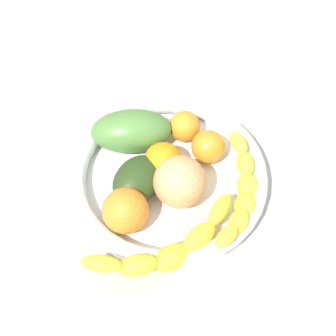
{
  "coord_description": "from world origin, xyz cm",
  "views": [
    {
      "loc": [
        -18.34,
        -32.54,
        64.25
      ],
      "look_at": [
        0.0,
        0.0,
        7.59
      ],
      "focal_mm": 47.88,
      "sensor_mm": 36.0,
      "label": 1
    }
  ],
  "objects_px": {
    "fruit_bowl": "(168,176)",
    "orange_mid_left": "(185,126)",
    "mango_green": "(131,131)",
    "peach_blush": "(179,182)",
    "avocado_dark": "(137,179)",
    "orange_front": "(166,160)",
    "banana_draped_left": "(242,192)",
    "banana_draped_right": "(168,249)",
    "orange_rear": "(125,211)",
    "orange_mid_right": "(208,147)"
  },
  "relations": [
    {
      "from": "peach_blush",
      "to": "orange_mid_right",
      "type": "bearing_deg",
      "value": 28.23
    },
    {
      "from": "banana_draped_right",
      "to": "avocado_dark",
      "type": "distance_m",
      "value": 0.12
    },
    {
      "from": "mango_green",
      "to": "orange_mid_right",
      "type": "bearing_deg",
      "value": -41.73
    },
    {
      "from": "avocado_dark",
      "to": "orange_front",
      "type": "bearing_deg",
      "value": 9.29
    },
    {
      "from": "banana_draped_left",
      "to": "peach_blush",
      "type": "distance_m",
      "value": 0.09
    },
    {
      "from": "mango_green",
      "to": "peach_blush",
      "type": "relative_size",
      "value": 1.63
    },
    {
      "from": "banana_draped_left",
      "to": "avocado_dark",
      "type": "bearing_deg",
      "value": 142.12
    },
    {
      "from": "peach_blush",
      "to": "banana_draped_right",
      "type": "bearing_deg",
      "value": -128.52
    },
    {
      "from": "banana_draped_right",
      "to": "orange_mid_left",
      "type": "bearing_deg",
      "value": 53.6
    },
    {
      "from": "orange_mid_left",
      "to": "mango_green",
      "type": "bearing_deg",
      "value": 160.82
    },
    {
      "from": "orange_mid_right",
      "to": "peach_blush",
      "type": "height_order",
      "value": "peach_blush"
    },
    {
      "from": "orange_front",
      "to": "peach_blush",
      "type": "height_order",
      "value": "peach_blush"
    },
    {
      "from": "orange_mid_right",
      "to": "peach_blush",
      "type": "distance_m",
      "value": 0.09
    },
    {
      "from": "banana_draped_right",
      "to": "orange_rear",
      "type": "relative_size",
      "value": 3.57
    },
    {
      "from": "peach_blush",
      "to": "fruit_bowl",
      "type": "bearing_deg",
      "value": 88.52
    },
    {
      "from": "fruit_bowl",
      "to": "banana_draped_right",
      "type": "distance_m",
      "value": 0.13
    },
    {
      "from": "fruit_bowl",
      "to": "orange_mid_left",
      "type": "distance_m",
      "value": 0.09
    },
    {
      "from": "orange_front",
      "to": "mango_green",
      "type": "height_order",
      "value": "mango_green"
    },
    {
      "from": "orange_mid_right",
      "to": "mango_green",
      "type": "distance_m",
      "value": 0.12
    },
    {
      "from": "mango_green",
      "to": "fruit_bowl",
      "type": "bearing_deg",
      "value": -79.19
    },
    {
      "from": "mango_green",
      "to": "peach_blush",
      "type": "height_order",
      "value": "peach_blush"
    },
    {
      "from": "banana_draped_left",
      "to": "banana_draped_right",
      "type": "xyz_separation_m",
      "value": [
        -0.14,
        -0.02,
        -0.0
      ]
    },
    {
      "from": "orange_mid_right",
      "to": "avocado_dark",
      "type": "relative_size",
      "value": 0.62
    },
    {
      "from": "banana_draped_left",
      "to": "orange_mid_right",
      "type": "height_order",
      "value": "orange_mid_right"
    },
    {
      "from": "banana_draped_right",
      "to": "peach_blush",
      "type": "height_order",
      "value": "peach_blush"
    },
    {
      "from": "orange_rear",
      "to": "avocado_dark",
      "type": "height_order",
      "value": "orange_rear"
    },
    {
      "from": "banana_draped_left",
      "to": "fruit_bowl",
      "type": "bearing_deg",
      "value": 129.53
    },
    {
      "from": "orange_front",
      "to": "mango_green",
      "type": "relative_size",
      "value": 0.46
    },
    {
      "from": "avocado_dark",
      "to": "peach_blush",
      "type": "xyz_separation_m",
      "value": [
        0.05,
        -0.04,
        0.01
      ]
    },
    {
      "from": "peach_blush",
      "to": "orange_mid_left",
      "type": "bearing_deg",
      "value": 55.43
    },
    {
      "from": "banana_draped_right",
      "to": "orange_front",
      "type": "distance_m",
      "value": 0.15
    },
    {
      "from": "banana_draped_right",
      "to": "peach_blush",
      "type": "xyz_separation_m",
      "value": [
        0.06,
        0.08,
        0.01
      ]
    },
    {
      "from": "banana_draped_left",
      "to": "orange_rear",
      "type": "height_order",
      "value": "orange_rear"
    },
    {
      "from": "orange_front",
      "to": "orange_mid_left",
      "type": "height_order",
      "value": "orange_front"
    },
    {
      "from": "banana_draped_right",
      "to": "avocado_dark",
      "type": "relative_size",
      "value": 2.76
    },
    {
      "from": "avocado_dark",
      "to": "orange_mid_right",
      "type": "bearing_deg",
      "value": -0.12
    },
    {
      "from": "orange_mid_right",
      "to": "orange_rear",
      "type": "height_order",
      "value": "orange_rear"
    },
    {
      "from": "fruit_bowl",
      "to": "peach_blush",
      "type": "relative_size",
      "value": 3.89
    },
    {
      "from": "banana_draped_right",
      "to": "orange_rear",
      "type": "height_order",
      "value": "orange_rear"
    },
    {
      "from": "orange_mid_left",
      "to": "peach_blush",
      "type": "distance_m",
      "value": 0.12
    },
    {
      "from": "orange_mid_right",
      "to": "orange_mid_left",
      "type": "bearing_deg",
      "value": 101.38
    },
    {
      "from": "banana_draped_right",
      "to": "peach_blush",
      "type": "relative_size",
      "value": 3.02
    },
    {
      "from": "orange_front",
      "to": "orange_mid_right",
      "type": "bearing_deg",
      "value": -7.35
    },
    {
      "from": "banana_draped_left",
      "to": "orange_mid_left",
      "type": "distance_m",
      "value": 0.15
    },
    {
      "from": "orange_rear",
      "to": "fruit_bowl",
      "type": "bearing_deg",
      "value": 21.69
    },
    {
      "from": "fruit_bowl",
      "to": "peach_blush",
      "type": "height_order",
      "value": "peach_blush"
    },
    {
      "from": "orange_mid_left",
      "to": "banana_draped_left",
      "type": "bearing_deg",
      "value": -86.57
    },
    {
      "from": "banana_draped_left",
      "to": "orange_front",
      "type": "xyz_separation_m",
      "value": [
        -0.07,
        0.1,
        0.0
      ]
    },
    {
      "from": "orange_mid_left",
      "to": "orange_rear",
      "type": "distance_m",
      "value": 0.18
    },
    {
      "from": "orange_front",
      "to": "orange_mid_left",
      "type": "distance_m",
      "value": 0.08
    }
  ]
}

